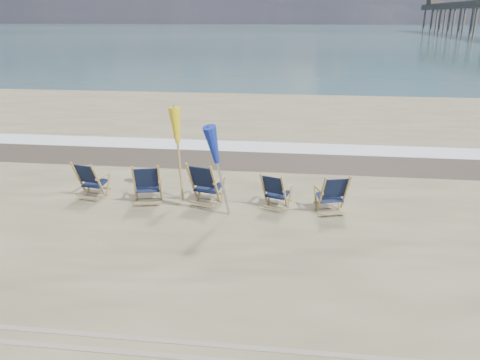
{
  "coord_description": "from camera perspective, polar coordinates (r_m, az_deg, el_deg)",
  "views": [
    {
      "loc": [
        1.21,
        -7.5,
        4.34
      ],
      "look_at": [
        0.0,
        2.2,
        0.9
      ],
      "focal_mm": 35.0,
      "sensor_mm": 36.0,
      "label": 1
    }
  ],
  "objects": [
    {
      "name": "ocean",
      "position": [
        135.57,
        6.91,
        17.45
      ],
      "size": [
        400.0,
        400.0,
        0.0
      ],
      "primitive_type": "plane",
      "color": "#395B5E",
      "rests_on": "ground"
    },
    {
      "name": "surf_foam",
      "position": [
        16.43,
        2.64,
        4.07
      ],
      "size": [
        200.0,
        1.4,
        0.01
      ],
      "primitive_type": "cube",
      "color": "silver",
      "rests_on": "ground"
    },
    {
      "name": "wet_sand_strip",
      "position": [
        14.99,
        2.18,
        2.56
      ],
      "size": [
        200.0,
        2.6,
        0.0
      ],
      "primitive_type": "cube",
      "color": "#42362A",
      "rests_on": "ground"
    },
    {
      "name": "beach_chair_0",
      "position": [
        11.97,
        -16.93,
        -0.17
      ],
      "size": [
        0.78,
        0.84,
        1.01
      ],
      "primitive_type": null,
      "rotation": [
        0.0,
        0.0,
        2.93
      ],
      "color": "#111832",
      "rests_on": "ground"
    },
    {
      "name": "beach_chair_1",
      "position": [
        11.37,
        -9.77,
        -0.46
      ],
      "size": [
        0.84,
        0.9,
        1.06
      ],
      "primitive_type": null,
      "rotation": [
        0.0,
        0.0,
        3.38
      ],
      "color": "#111832",
      "rests_on": "ground"
    },
    {
      "name": "beach_chair_2",
      "position": [
        11.02,
        -3.06,
        -0.72
      ],
      "size": [
        0.89,
        0.96,
        1.11
      ],
      "primitive_type": null,
      "rotation": [
        0.0,
        0.0,
        2.88
      ],
      "color": "#111832",
      "rests_on": "ground"
    },
    {
      "name": "beach_chair_3",
      "position": [
        10.86,
        5.39,
        -1.6
      ],
      "size": [
        0.8,
        0.84,
        0.93
      ],
      "primitive_type": null,
      "rotation": [
        0.0,
        0.0,
        2.77
      ],
      "color": "#111832",
      "rests_on": "ground"
    },
    {
      "name": "beach_chair_4",
      "position": [
        10.91,
        12.75,
        -1.68
      ],
      "size": [
        0.82,
        0.88,
        1.01
      ],
      "primitive_type": null,
      "rotation": [
        0.0,
        0.0,
        3.42
      ],
      "color": "#111832",
      "rests_on": "ground"
    },
    {
      "name": "umbrella_yellow",
      "position": [
        11.3,
        -7.58,
        5.96
      ],
      "size": [
        0.3,
        0.3,
        2.28
      ],
      "color": "#A8894B",
      "rests_on": "ground"
    },
    {
      "name": "umbrella_blue",
      "position": [
        10.11,
        -2.45,
        4.14
      ],
      "size": [
        0.3,
        0.3,
        2.21
      ],
      "color": "#A5A5AD",
      "rests_on": "ground"
    }
  ]
}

